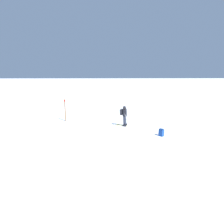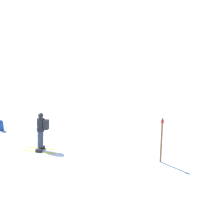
{
  "view_description": "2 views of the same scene",
  "coord_description": "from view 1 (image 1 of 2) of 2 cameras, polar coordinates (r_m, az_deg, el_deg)",
  "views": [
    {
      "loc": [
        -14.43,
        1.58,
        4.09
      ],
      "look_at": [
        -2.14,
        1.1,
        1.4
      ],
      "focal_mm": 28.0,
      "sensor_mm": 36.0,
      "label": 1
    },
    {
      "loc": [
        14.23,
        1.71,
        7.53
      ],
      "look_at": [
        -1.61,
        3.27,
        1.45
      ],
      "focal_mm": 60.0,
      "sensor_mm": 36.0,
      "label": 2
    }
  ],
  "objects": [
    {
      "name": "ground_plane",
      "position": [
        15.08,
        3.85,
        -3.42
      ],
      "size": [
        300.0,
        300.0,
        0.0
      ],
      "primitive_type": "plane",
      "color": "white"
    },
    {
      "name": "trail_marker",
      "position": [
        15.76,
        -15.06,
        0.9
      ],
      "size": [
        0.13,
        0.13,
        1.97
      ],
      "color": "brown",
      "rests_on": "ground"
    },
    {
      "name": "skier",
      "position": [
        13.77,
        4.03,
        -0.97
      ],
      "size": [
        1.24,
        1.64,
        1.7
      ],
      "rotation": [
        0.0,
        0.0,
        -0.31
      ],
      "color": "yellow",
      "rests_on": "ground"
    },
    {
      "name": "spare_backpack",
      "position": [
        12.23,
        15.8,
        -6.47
      ],
      "size": [
        0.37,
        0.36,
        0.5
      ],
      "rotation": [
        0.0,
        0.0,
        3.78
      ],
      "color": "#194293",
      "rests_on": "ground"
    }
  ]
}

